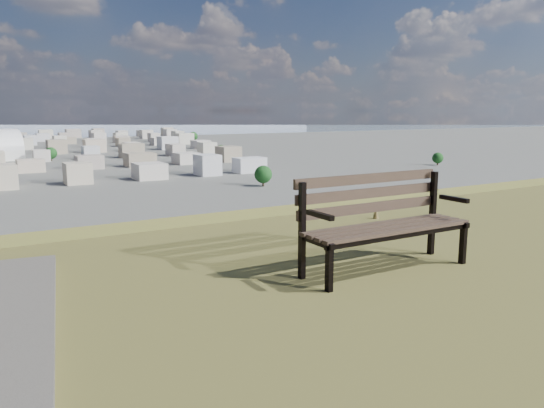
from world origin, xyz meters
TOP-DOWN VIEW (x-y plane):
  - park_bench at (0.92, 1.48)m, footprint 1.61×0.52m
  - grass_tufts at (-0.07, -0.12)m, footprint 12.49×7.38m

SIDE VIEW (x-z plane):
  - grass_tufts at x=-0.07m, z-range 24.97..25.25m
  - park_bench at x=0.92m, z-range 25.05..25.90m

